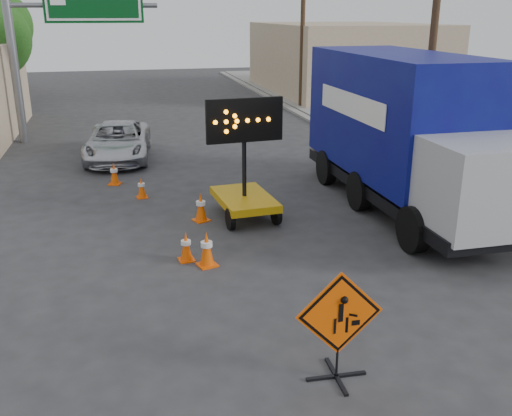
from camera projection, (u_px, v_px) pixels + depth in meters
name	position (u px, v px, depth m)	size (l,w,h in m)	color
ground	(290.00, 346.00, 9.61)	(100.00, 100.00, 0.00)	#2D2D30
curb_right	(347.00, 139.00, 24.99)	(0.40, 60.00, 0.12)	gray
sidewalk_right	(395.00, 136.00, 25.50)	(4.00, 60.00, 0.15)	gray
building_right_far	(343.00, 58.00, 39.34)	(10.00, 14.00, 4.60)	tan
highway_gantry	(62.00, 19.00, 23.45)	(6.18, 0.38, 6.90)	slate
utility_pole_near	(434.00, 33.00, 19.07)	(1.80, 0.26, 9.00)	#402D1B
utility_pole_far	(303.00, 24.00, 31.92)	(1.80, 0.26, 9.00)	#402D1B
construction_sign	(339.00, 324.00, 8.49)	(1.35, 0.96, 1.79)	black
arrow_board	(244.00, 192.00, 15.45)	(2.06, 2.39, 3.26)	#C4900A
pickup_truck	(118.00, 141.00, 21.66)	(2.28, 4.95, 1.37)	silver
box_truck	(405.00, 141.00, 15.91)	(2.90, 8.99, 4.27)	black
cone_a	(207.00, 249.00, 12.55)	(0.50, 0.50, 0.81)	#F25105
cone_b	(186.00, 246.00, 12.83)	(0.39, 0.39, 0.69)	#F25105
cone_c	(201.00, 207.00, 15.28)	(0.52, 0.52, 0.79)	#F25105
cone_d	(142.00, 187.00, 17.21)	(0.36, 0.36, 0.64)	#F25105
cone_e	(114.00, 173.00, 18.53)	(0.48, 0.48, 0.74)	#F25105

